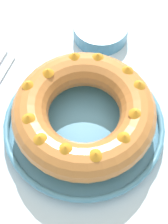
% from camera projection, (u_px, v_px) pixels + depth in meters
% --- Properties ---
extents(ground_plane, '(8.00, 8.00, 0.00)m').
position_uv_depth(ground_plane, '(79.00, 215.00, 1.31)').
color(ground_plane, brown).
extents(dining_table, '(1.33, 1.28, 0.73)m').
position_uv_depth(dining_table, '(75.00, 153.00, 0.75)').
color(dining_table, silver).
rests_on(dining_table, ground_plane).
extents(serving_dish, '(0.35, 0.35, 0.03)m').
position_uv_depth(serving_dish, '(84.00, 124.00, 0.69)').
color(serving_dish, '#518EB2').
rests_on(serving_dish, dining_table).
extents(bundt_cake, '(0.30, 0.30, 0.09)m').
position_uv_depth(bundt_cake, '(84.00, 112.00, 0.64)').
color(bundt_cake, '#C67538').
rests_on(bundt_cake, serving_dish).
extents(side_bowl, '(0.14, 0.14, 0.04)m').
position_uv_depth(side_bowl, '(101.00, 30.00, 0.82)').
color(side_bowl, '#518EB2').
rests_on(side_bowl, dining_table).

